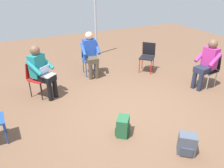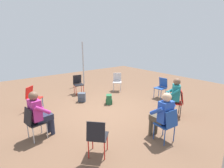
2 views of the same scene
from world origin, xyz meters
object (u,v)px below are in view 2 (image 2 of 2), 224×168
(chair_south, at_px, (78,83))
(chair_north, at_px, (167,123))
(chair_southeast, at_px, (33,97))
(chair_east, at_px, (33,121))
(chair_southwest, at_px, (117,81))
(chair_northwest, at_px, (177,101))
(person_with_laptop, at_px, (173,95))
(chair_northeast, at_px, (97,135))
(chair_west, at_px, (161,86))
(person_in_magenta, at_px, (39,112))
(backpack_near_laptop_user, at_px, (82,98))
(backpack_by_empty_chair, at_px, (109,100))
(person_in_blue, at_px, (162,113))

(chair_south, xyz_separation_m, chair_north, (0.12, 4.77, 0.00))
(chair_southeast, bearing_deg, chair_east, 33.98)
(chair_southwest, relative_size, chair_northwest, 1.00)
(chair_east, distance_m, chair_south, 3.74)
(chair_south, height_order, person_with_laptop, person_with_laptop)
(chair_northeast, xyz_separation_m, chair_west, (-4.22, -1.51, 0.00))
(chair_southeast, height_order, person_in_magenta, person_in_magenta)
(backpack_near_laptop_user, bearing_deg, chair_east, 36.56)
(chair_southwest, xyz_separation_m, person_with_laptop, (0.35, 3.20, 0.20))
(chair_north, height_order, backpack_by_empty_chair, chair_north)
(chair_east, bearing_deg, chair_southeast, 157.98)
(chair_southeast, relative_size, chair_northwest, 1.00)
(chair_east, distance_m, person_in_magenta, 0.26)
(chair_east, relative_size, chair_southwest, 1.00)
(chair_southwest, height_order, backpack_by_empty_chair, chair_southwest)
(chair_northwest, distance_m, person_in_magenta, 4.15)
(chair_northeast, height_order, person_in_magenta, person_in_magenta)
(chair_north, bearing_deg, chair_west, 44.21)
(person_in_blue, bearing_deg, backpack_near_laptop_user, 99.84)
(chair_east, bearing_deg, person_in_magenta, 90.00)
(person_in_magenta, distance_m, person_in_blue, 3.05)
(chair_northeast, height_order, backpack_near_laptop_user, chair_northeast)
(person_in_magenta, bearing_deg, person_in_blue, 42.38)
(person_in_magenta, xyz_separation_m, person_in_blue, (-2.34, 1.95, 0.00))
(chair_south, height_order, backpack_by_empty_chair, chair_south)
(chair_south, distance_m, chair_southwest, 1.84)
(backpack_near_laptop_user, distance_m, backpack_by_empty_chair, 1.11)
(chair_southeast, distance_m, backpack_near_laptop_user, 1.79)
(chair_west, height_order, backpack_near_laptop_user, chair_west)
(chair_north, distance_m, person_in_magenta, 3.15)
(chair_east, xyz_separation_m, backpack_near_laptop_user, (-2.23, -1.65, -0.34))
(backpack_near_laptop_user, bearing_deg, chair_southeast, -10.32)
(chair_east, bearing_deg, chair_south, 127.87)
(chair_northwest, xyz_separation_m, person_in_magenta, (3.89, -1.41, 0.20))
(chair_northwest, height_order, backpack_near_laptop_user, chair_northwest)
(chair_northeast, bearing_deg, chair_west, 66.20)
(chair_north, bearing_deg, chair_northwest, 29.51)
(chair_west, bearing_deg, backpack_near_laptop_user, 58.03)
(person_with_laptop, height_order, backpack_near_laptop_user, person_with_laptop)
(chair_southeast, height_order, backpack_near_laptop_user, chair_southeast)
(chair_south, bearing_deg, chair_southwest, 168.56)
(chair_south, relative_size, chair_north, 1.00)
(person_with_laptop, bearing_deg, chair_south, 70.98)
(chair_northwest, xyz_separation_m, backpack_by_empty_chair, (1.12, -2.19, -0.34))
(chair_west, relative_size, chair_northwest, 1.00)
(chair_south, distance_m, chair_southeast, 2.23)
(person_in_magenta, height_order, backpack_by_empty_chair, person_in_magenta)
(chair_southeast, xyz_separation_m, person_in_blue, (-2.01, 3.89, 0.20))
(person_in_blue, relative_size, backpack_by_empty_chair, 3.44)
(chair_northeast, distance_m, person_in_magenta, 1.70)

